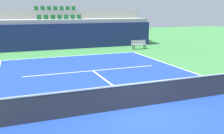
# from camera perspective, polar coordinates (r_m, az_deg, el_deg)

# --- Properties ---
(ground_plane) EXTENTS (80.00, 80.00, 0.00)m
(ground_plane) POSITION_cam_1_polar(r_m,az_deg,el_deg) (10.07, 6.51, -8.82)
(ground_plane) COLOR #387A3D
(court_surface) EXTENTS (11.00, 24.00, 0.01)m
(court_surface) POSITION_cam_1_polar(r_m,az_deg,el_deg) (10.07, 6.51, -8.79)
(court_surface) COLOR navy
(court_surface) RESTS_ON ground_plane
(baseline_far) EXTENTS (11.00, 0.10, 0.00)m
(baseline_far) POSITION_cam_1_polar(r_m,az_deg,el_deg) (21.02, -8.72, 2.46)
(baseline_far) COLOR white
(baseline_far) RESTS_ON court_surface
(service_line_far) EXTENTS (8.26, 0.10, 0.00)m
(service_line_far) POSITION_cam_1_polar(r_m,az_deg,el_deg) (15.75, -4.30, -0.83)
(service_line_far) COLOR white
(service_line_far) RESTS_ON court_surface
(centre_service_line) EXTENTS (0.10, 6.40, 0.00)m
(centre_service_line) POSITION_cam_1_polar(r_m,az_deg,el_deg) (12.83, -0.12, -3.94)
(centre_service_line) COLOR white
(centre_service_line) RESTS_ON court_surface
(back_wall) EXTENTS (18.30, 0.30, 2.42)m
(back_wall) POSITION_cam_1_polar(r_m,az_deg,el_deg) (24.76, -10.86, 6.71)
(back_wall) COLOR navy
(back_wall) RESTS_ON ground_plane
(stands_tier_lower) EXTENTS (18.30, 2.40, 2.80)m
(stands_tier_lower) POSITION_cam_1_polar(r_m,az_deg,el_deg) (26.07, -11.42, 7.38)
(stands_tier_lower) COLOR #9E9E99
(stands_tier_lower) RESTS_ON ground_plane
(stands_tier_upper) EXTENTS (18.30, 2.40, 3.65)m
(stands_tier_upper) POSITION_cam_1_polar(r_m,az_deg,el_deg) (28.40, -12.31, 8.61)
(stands_tier_upper) COLOR #9E9E99
(stands_tier_upper) RESTS_ON ground_plane
(seating_row_lower) EXTENTS (4.38, 0.44, 0.44)m
(seating_row_lower) POSITION_cam_1_polar(r_m,az_deg,el_deg) (26.07, -11.61, 10.73)
(seating_row_lower) COLOR #1E6633
(seating_row_lower) RESTS_ON stands_tier_lower
(seating_row_upper) EXTENTS (4.38, 0.44, 0.44)m
(seating_row_upper) POSITION_cam_1_polar(r_m,az_deg,el_deg) (28.43, -12.53, 12.54)
(seating_row_upper) COLOR #1E6633
(seating_row_upper) RESTS_ON stands_tier_upper
(tennis_net) EXTENTS (11.08, 0.08, 1.07)m
(tennis_net) POSITION_cam_1_polar(r_m,az_deg,el_deg) (9.90, 6.59, -6.08)
(tennis_net) COLOR black
(tennis_net) RESTS_ON court_surface
(player_bench) EXTENTS (1.50, 0.40, 0.85)m
(player_bench) POSITION_cam_1_polar(r_m,az_deg,el_deg) (24.61, 6.03, 5.17)
(player_bench) COLOR #99999E
(player_bench) RESTS_ON ground_plane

